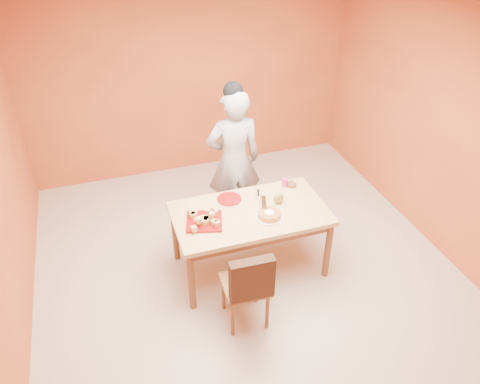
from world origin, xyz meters
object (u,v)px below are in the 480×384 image
object	(u,v)px
egg_ornament	(279,198)
checker_tin	(291,185)
person	(234,161)
red_dinner_plate	(229,199)
dining_table	(250,219)
magenta_glass	(285,183)
sponge_cake	(269,215)
dining_chair	(246,284)
pastry_platter	(204,221)

from	to	relation	value
egg_ornament	checker_tin	world-z (taller)	egg_ornament
person	red_dinner_plate	world-z (taller)	person
dining_table	magenta_glass	bearing A→B (deg)	32.63
sponge_cake	person	bearing A→B (deg)	93.28
magenta_glass	dining_chair	bearing A→B (deg)	-128.03
person	checker_tin	bearing A→B (deg)	137.35
dining_table	pastry_platter	distance (m)	0.51
sponge_cake	magenta_glass	distance (m)	0.62
pastry_platter	sponge_cake	bearing A→B (deg)	-11.89
dining_table	egg_ornament	world-z (taller)	egg_ornament
dining_table	checker_tin	size ratio (longest dim) A/B	14.29
person	red_dinner_plate	size ratio (longest dim) A/B	6.79
sponge_cake	egg_ornament	distance (m)	0.28
checker_tin	sponge_cake	bearing A→B (deg)	-133.54
magenta_glass	checker_tin	bearing A→B (deg)	-15.87
dining_table	pastry_platter	xyz separation A→B (m)	(-0.50, -0.02, 0.10)
magenta_glass	checker_tin	xyz separation A→B (m)	(0.07, -0.02, -0.03)
egg_ornament	dining_chair	bearing A→B (deg)	-138.45
dining_table	person	world-z (taller)	person
egg_ornament	checker_tin	xyz separation A→B (m)	(0.26, 0.26, -0.05)
dining_table	red_dinner_plate	world-z (taller)	red_dinner_plate
dining_chair	egg_ornament	world-z (taller)	dining_chair
red_dinner_plate	checker_tin	world-z (taller)	checker_tin
person	sponge_cake	bearing A→B (deg)	96.69
person	checker_tin	distance (m)	0.74
pastry_platter	sponge_cake	size ratio (longest dim) A/B	1.51
egg_ornament	checker_tin	bearing A→B (deg)	35.99
red_dinner_plate	magenta_glass	world-z (taller)	magenta_glass
sponge_cake	egg_ornament	xyz separation A→B (m)	(0.19, 0.21, 0.03)
pastry_platter	person	bearing A→B (deg)	55.79
pastry_platter	egg_ornament	size ratio (longest dim) A/B	2.59
pastry_platter	magenta_glass	bearing A→B (deg)	19.29
pastry_platter	magenta_glass	distance (m)	1.09
sponge_cake	checker_tin	world-z (taller)	sponge_cake
person	egg_ornament	xyz separation A→B (m)	(0.24, -0.79, -0.06)
dining_chair	egg_ornament	size ratio (longest dim) A/B	6.79
dining_chair	checker_tin	xyz separation A→B (m)	(0.89, 1.02, 0.30)
pastry_platter	egg_ornament	world-z (taller)	egg_ornament
pastry_platter	checker_tin	xyz separation A→B (m)	(1.10, 0.34, 0.01)
sponge_cake	egg_ornament	world-z (taller)	egg_ornament
red_dinner_plate	egg_ornament	distance (m)	0.53
dining_chair	red_dinner_plate	xyz separation A→B (m)	(0.15, 0.98, 0.29)
dining_table	egg_ornament	xyz separation A→B (m)	(0.34, 0.05, 0.16)
dining_table	red_dinner_plate	distance (m)	0.33
person	magenta_glass	bearing A→B (deg)	134.12
sponge_cake	egg_ornament	bearing A→B (deg)	48.38
person	pastry_platter	size ratio (longest dim) A/B	5.02
sponge_cake	checker_tin	distance (m)	0.65
pastry_platter	sponge_cake	world-z (taller)	sponge_cake
pastry_platter	checker_tin	bearing A→B (deg)	17.14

